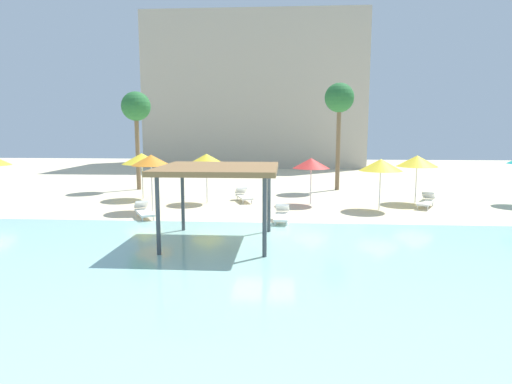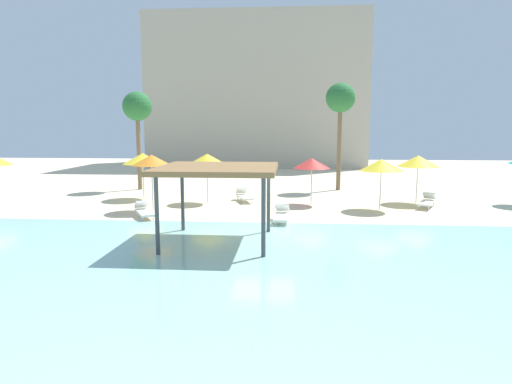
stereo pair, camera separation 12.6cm
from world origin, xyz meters
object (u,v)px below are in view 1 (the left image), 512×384
at_px(shade_pavilion, 219,171).
at_px(lounge_chair_1, 282,215).
at_px(beach_umbrella_yellow_4, 417,161).
at_px(beach_umbrella_orange_6, 151,160).
at_px(lounge_chair_3, 426,201).
at_px(palm_tree_1, 339,101).
at_px(beach_umbrella_yellow_1, 206,159).
at_px(lounge_chair_0, 144,211).
at_px(lounge_chair_2, 243,195).
at_px(beach_umbrella_yellow_0, 381,165).
at_px(beach_umbrella_yellow_5, 142,159).
at_px(palm_tree_0, 136,109).
at_px(beach_umbrella_red_3, 311,163).

distance_m(shade_pavilion, lounge_chair_1, 4.85).
distance_m(beach_umbrella_yellow_4, beach_umbrella_orange_6, 14.07).
bearing_deg(lounge_chair_3, palm_tree_1, -120.96).
distance_m(shade_pavilion, beach_umbrella_yellow_1, 8.66).
bearing_deg(beach_umbrella_yellow_1, palm_tree_1, 36.10).
height_order(beach_umbrella_yellow_4, lounge_chair_0, beach_umbrella_yellow_4).
xyz_separation_m(lounge_chair_1, lounge_chair_2, (-2.21, 5.40, 0.00)).
relative_size(beach_umbrella_yellow_0, beach_umbrella_yellow_5, 0.97).
xyz_separation_m(lounge_chair_2, palm_tree_1, (5.77, 4.98, 5.49)).
bearing_deg(lounge_chair_0, shade_pavilion, 15.91).
bearing_deg(beach_umbrella_yellow_0, palm_tree_0, 156.30).
height_order(beach_umbrella_red_3, beach_umbrella_yellow_5, beach_umbrella_yellow_5).
bearing_deg(palm_tree_0, lounge_chair_3, -17.84).
bearing_deg(beach_umbrella_orange_6, beach_umbrella_yellow_5, 114.87).
xyz_separation_m(beach_umbrella_yellow_0, lounge_chair_0, (-11.20, -2.79, -1.93)).
distance_m(beach_umbrella_red_3, beach_umbrella_orange_6, 8.31).
xyz_separation_m(beach_umbrella_yellow_0, palm_tree_0, (-14.52, 6.37, 3.05)).
xyz_separation_m(lounge_chair_3, palm_tree_0, (-17.10, 5.50, 4.99)).
xyz_separation_m(beach_umbrella_yellow_5, lounge_chair_2, (5.89, -0.39, -2.01)).
xyz_separation_m(shade_pavilion, palm_tree_0, (-7.45, 13.34, 2.72)).
relative_size(beach_umbrella_yellow_0, beach_umbrella_yellow_1, 0.95).
bearing_deg(beach_umbrella_yellow_5, lounge_chair_3, -6.00).
height_order(beach_umbrella_red_3, lounge_chair_1, beach_umbrella_red_3).
bearing_deg(lounge_chair_2, beach_umbrella_yellow_0, 54.08).
height_order(palm_tree_0, palm_tree_1, palm_tree_1).
relative_size(beach_umbrella_yellow_1, beach_umbrella_yellow_5, 1.02).
xyz_separation_m(lounge_chair_1, palm_tree_1, (3.56, 10.38, 5.49)).
bearing_deg(beach_umbrella_red_3, lounge_chair_1, -107.93).
height_order(lounge_chair_2, palm_tree_1, palm_tree_1).
relative_size(beach_umbrella_yellow_1, beach_umbrella_orange_6, 0.97).
bearing_deg(lounge_chair_3, beach_umbrella_yellow_1, -65.93).
bearing_deg(beach_umbrella_orange_6, lounge_chair_1, -19.04).
bearing_deg(beach_umbrella_yellow_4, beach_umbrella_orange_6, -166.83).
bearing_deg(beach_umbrella_yellow_1, beach_umbrella_yellow_4, 3.40).
distance_m(beach_umbrella_yellow_1, palm_tree_0, 7.91).
distance_m(beach_umbrella_yellow_0, lounge_chair_1, 6.19).
relative_size(beach_umbrella_yellow_0, palm_tree_1, 0.37).
xyz_separation_m(beach_umbrella_yellow_1, lounge_chair_3, (11.61, -0.60, -2.09)).
relative_size(beach_umbrella_yellow_1, palm_tree_0, 0.42).
xyz_separation_m(shade_pavilion, beach_umbrella_orange_6, (-4.25, 5.91, -0.07)).
relative_size(beach_umbrella_red_3, lounge_chair_3, 1.27).
height_order(shade_pavilion, beach_umbrella_yellow_1, shade_pavilion).
height_order(lounge_chair_1, lounge_chair_3, same).
xyz_separation_m(beach_umbrella_yellow_4, palm_tree_1, (-3.69, 4.95, 3.51)).
bearing_deg(shade_pavilion, beach_umbrella_red_3, 66.03).
distance_m(shade_pavilion, lounge_chair_3, 12.64).
bearing_deg(beach_umbrella_orange_6, beach_umbrella_yellow_0, 5.36).
height_order(shade_pavilion, beach_umbrella_orange_6, beach_umbrella_orange_6).
bearing_deg(palm_tree_1, beach_umbrella_yellow_4, -53.27).
bearing_deg(lounge_chair_3, lounge_chair_0, -48.11).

